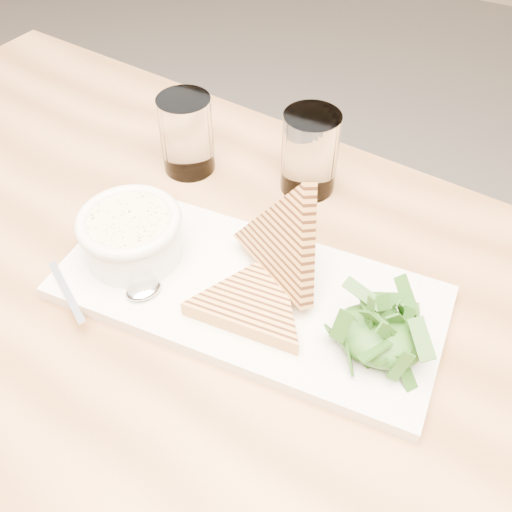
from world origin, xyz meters
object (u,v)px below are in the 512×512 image
at_px(table_top, 127,308).
at_px(glass_far, 310,153).
at_px(soup_bowl, 133,239).
at_px(platter, 248,292).
at_px(glass_near, 187,135).

distance_m(table_top, glass_far, 0.31).
bearing_deg(soup_bowl, platter, 4.59).
bearing_deg(table_top, glass_far, 68.24).
bearing_deg(glass_near, glass_far, 12.08).
distance_m(table_top, platter, 0.15).
bearing_deg(glass_near, table_top, -76.77).
relative_size(table_top, glass_near, 10.97).
bearing_deg(table_top, platter, 26.69).
distance_m(platter, glass_far, 0.22).
relative_size(glass_near, glass_far, 0.97).
bearing_deg(table_top, glass_near, 103.23).
bearing_deg(glass_near, platter, -43.75).
relative_size(platter, soup_bowl, 3.84).
xyz_separation_m(soup_bowl, glass_far, (0.13, 0.22, 0.02)).
xyz_separation_m(glass_near, glass_far, (0.17, 0.04, 0.00)).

